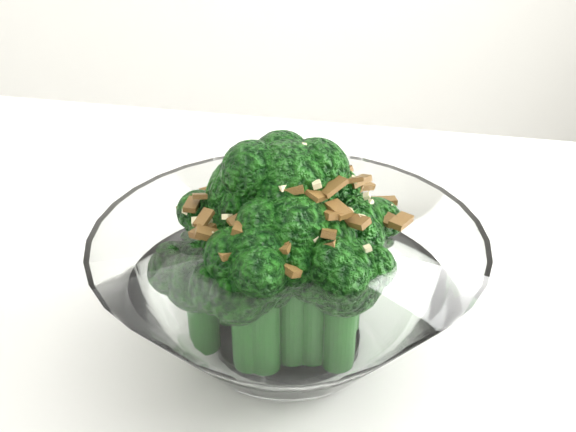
{
  "coord_description": "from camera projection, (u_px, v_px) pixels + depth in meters",
  "views": [
    {
      "loc": [
        0.1,
        -0.37,
        1.04
      ],
      "look_at": [
        0.13,
        -0.03,
        0.85
      ],
      "focal_mm": 40.0,
      "sensor_mm": 36.0,
      "label": 1
    }
  ],
  "objects": [
    {
      "name": "table",
      "position": [
        132.0,
        374.0,
        0.51
      ],
      "size": [
        1.39,
        1.13,
        0.75
      ],
      "color": "white",
      "rests_on": "ground"
    },
    {
      "name": "broccoli_dish",
      "position": [
        287.0,
        273.0,
        0.41
      ],
      "size": [
        0.24,
        0.24,
        0.15
      ],
      "color": "white",
      "rests_on": "table"
    }
  ]
}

